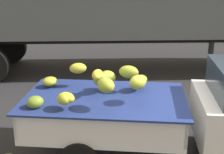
# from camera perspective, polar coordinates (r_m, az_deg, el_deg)

# --- Properties ---
(curb_strip) EXTENTS (80.00, 0.80, 0.16)m
(curb_strip) POSITION_cam_1_polar(r_m,az_deg,el_deg) (15.44, 3.17, 6.66)
(curb_strip) COLOR gray
(curb_strip) RESTS_ON ground
(pickup_truck) EXTENTS (4.94, 2.12, 1.70)m
(pickup_truck) POSITION_cam_1_polar(r_m,az_deg,el_deg) (5.64, 18.20, -5.95)
(pickup_truck) COLOR white
(pickup_truck) RESTS_ON ground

